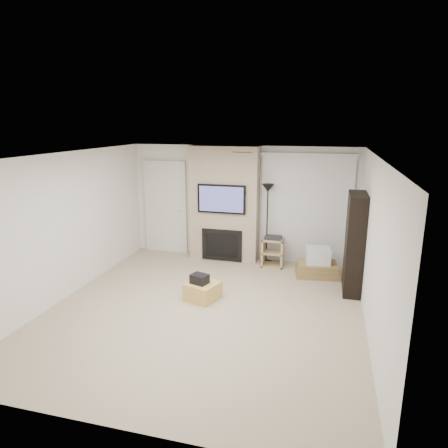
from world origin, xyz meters
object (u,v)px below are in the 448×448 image
(floor_lamp, at_px, (268,201))
(box_stack, at_px, (317,265))
(ottoman, at_px, (203,291))
(bookshelf, at_px, (354,244))
(av_stand, at_px, (273,250))

(floor_lamp, bearing_deg, box_stack, -23.20)
(ottoman, distance_m, box_stack, 2.51)
(ottoman, distance_m, floor_lamp, 2.58)
(bookshelf, bearing_deg, ottoman, -157.82)
(av_stand, distance_m, box_stack, 0.99)
(bookshelf, bearing_deg, box_stack, 134.14)
(av_stand, xyz_separation_m, bookshelf, (1.56, -0.94, 0.55))
(ottoman, height_order, floor_lamp, floor_lamp)
(ottoman, xyz_separation_m, box_stack, (1.88, 1.66, 0.06))
(floor_lamp, height_order, box_stack, floor_lamp)
(box_stack, xyz_separation_m, bookshelf, (0.62, -0.64, 0.69))
(floor_lamp, xyz_separation_m, box_stack, (1.10, -0.47, -1.15))
(floor_lamp, xyz_separation_m, av_stand, (0.17, -0.17, -1.02))
(av_stand, height_order, bookshelf, bookshelf)
(ottoman, bearing_deg, box_stack, 41.54)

